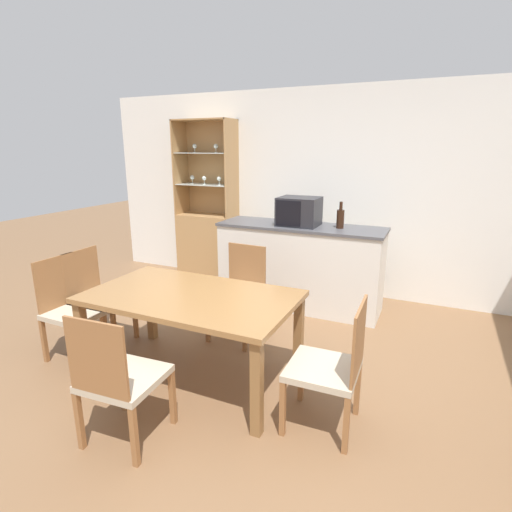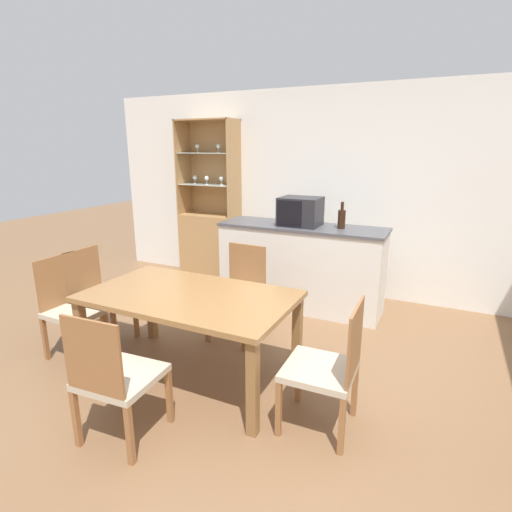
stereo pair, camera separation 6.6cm
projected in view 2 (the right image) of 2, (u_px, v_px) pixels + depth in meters
ground_plane at (248, 399)px, 3.01m from camera, size 18.00×18.00×0.00m
wall_back at (342, 194)px, 4.97m from camera, size 6.80×0.06×2.55m
kitchen_counter at (301, 266)px, 4.66m from camera, size 1.90×0.60×0.98m
display_cabinet at (210, 235)px, 5.71m from camera, size 0.83×0.38×2.19m
dining_table at (190, 304)px, 3.15m from camera, size 1.63×0.95×0.72m
dining_chair_side_left_far at (98, 297)px, 3.81m from camera, size 0.46×0.46×0.91m
dining_chair_side_right_near at (327, 367)px, 2.59m from camera, size 0.46×0.46×0.91m
dining_chair_side_left_near at (73, 308)px, 3.57m from camera, size 0.46×0.46×0.91m
dining_chair_head_near at (116, 377)px, 2.49m from camera, size 0.48×0.48×0.91m
dining_chair_head_far at (239, 293)px, 3.92m from camera, size 0.47×0.47×0.91m
microwave at (300, 211)px, 4.49m from camera, size 0.45×0.38×0.32m
wine_bottle at (342, 218)px, 4.33m from camera, size 0.08×0.08×0.29m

